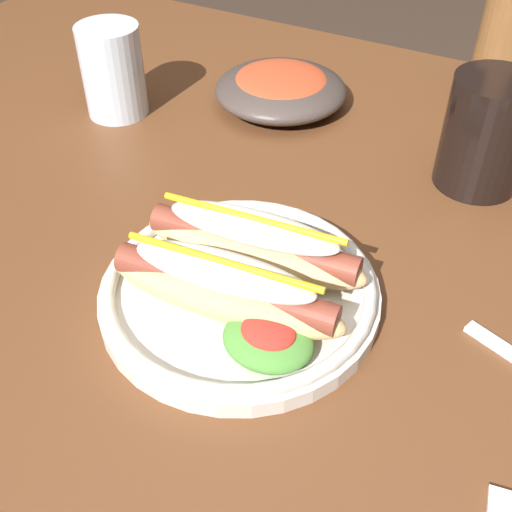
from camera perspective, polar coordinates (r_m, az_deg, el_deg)
dining_table at (r=0.72m, az=-1.88°, el=-2.39°), size 1.33×0.98×0.74m
hot_dog_plate at (r=0.55m, az=-1.40°, el=-2.31°), size 0.25×0.25×0.08m
soda_cup at (r=0.72m, az=20.01°, el=10.31°), size 0.09×0.09×0.12m
water_cup at (r=0.84m, az=-12.75°, el=15.93°), size 0.08×0.08×0.11m
glass_bottle at (r=0.85m, az=21.73°, el=17.67°), size 0.07×0.07×0.25m
side_bowl at (r=0.85m, az=2.25°, el=14.87°), size 0.17×0.17×0.05m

